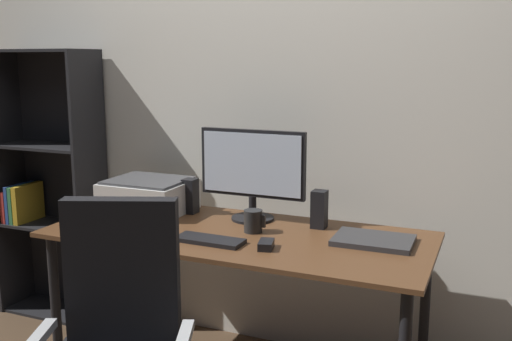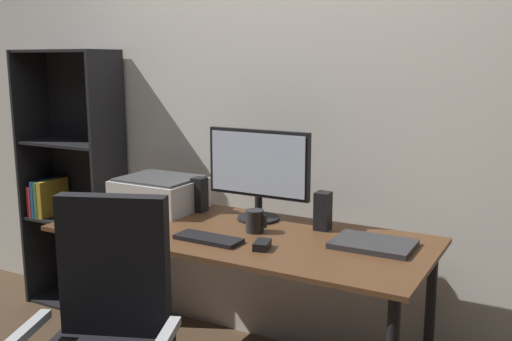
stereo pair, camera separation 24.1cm
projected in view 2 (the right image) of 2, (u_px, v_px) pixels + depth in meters
back_wall at (292, 97)px, 2.89m from camera, size 6.40×0.10×2.60m
desk at (239, 249)px, 2.55m from camera, size 1.67×0.71×0.74m
monitor at (258, 169)px, 2.69m from camera, size 0.51×0.20×0.43m
keyboard at (208, 239)px, 2.41m from camera, size 0.29×0.12×0.02m
mouse at (262, 245)px, 2.31m from camera, size 0.08×0.11×0.03m
coffee_mug at (255, 221)px, 2.53m from camera, size 0.10×0.08×0.10m
laptop at (373, 244)px, 2.34m from camera, size 0.32×0.23×0.02m
speaker_left at (199, 195)px, 2.87m from camera, size 0.06×0.07×0.17m
speaker_right at (323, 211)px, 2.56m from camera, size 0.06×0.07×0.17m
printer at (160, 193)px, 2.92m from camera, size 0.40×0.34×0.16m
bookshelf at (74, 183)px, 3.48m from camera, size 0.62×0.28×1.54m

